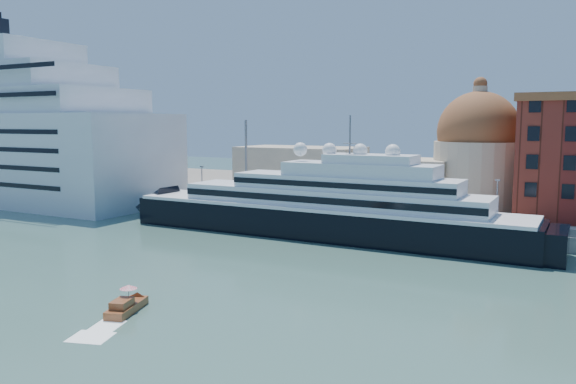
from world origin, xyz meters
The scene contains 9 objects.
ground centered at (0.00, 0.00, 0.00)m, with size 400.00×400.00×0.00m, color #355B53.
quay centered at (0.00, 34.00, 1.25)m, with size 180.00×10.00×2.50m, color gray.
land centered at (0.00, 75.00, 1.00)m, with size 260.00×72.00×2.00m, color slate.
quay_fence centered at (0.00, 29.50, 3.10)m, with size 180.00×0.10×1.20m, color slate.
superyacht centered at (-0.69, 23.00, 4.27)m, with size 82.78×11.48×24.74m.
service_barge centered at (-57.43, 21.69, 0.70)m, with size 11.36×5.50×2.45m.
water_taxi centered at (0.92, -23.26, 0.71)m, with size 3.85×6.55×2.95m.
church centered at (6.39, 57.72, 10.91)m, with size 66.00×18.00×25.50m.
lamp_posts centered at (-12.67, 32.27, 9.84)m, with size 120.80×2.40×18.00m.
Camera 1 is at (43.19, -65.45, 19.90)m, focal length 35.00 mm.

